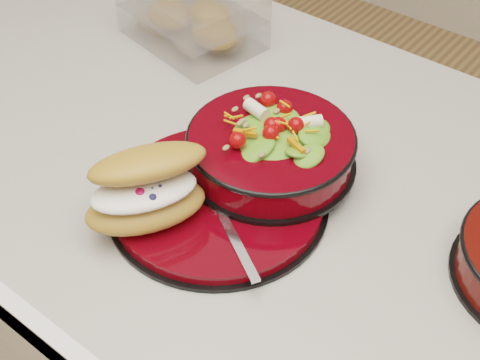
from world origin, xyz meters
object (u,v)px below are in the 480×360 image
Objects in this scene: island_counter at (222,321)px; croissant at (148,190)px; dinner_plate at (218,199)px; pastry_box at (193,16)px; salad_bowl at (271,144)px; fork at (229,229)px.

island_counter is 0.54m from croissant.
pastry_box reaches higher than dinner_plate.
salad_bowl is 0.13m from fork.
salad_bowl reaches higher than fork.
pastry_box is (-0.20, 0.18, 0.49)m from island_counter.
dinner_plate is 0.10m from croissant.
croissant reaches higher than fork.
salad_bowl is at bearing -8.11° from island_counter.
pastry_box reaches higher than fork.
croissant is at bearing -75.24° from island_counter.
fork is at bearing -34.61° from croissant.
dinner_plate is (0.09, -0.10, 0.46)m from island_counter.
salad_bowl is 0.17m from croissant.
croissant reaches higher than dinner_plate.
fork reaches higher than island_counter.
pastry_box is (-0.25, 0.36, -0.02)m from croissant.
salad_bowl is at bearing 77.98° from dinner_plate.
fork is (0.03, -0.12, -0.03)m from salad_bowl.
dinner_plate is at bearing 82.74° from fork.
croissant is at bearing 143.78° from fork.
croissant is 0.44m from pastry_box.
dinner_plate is 1.17× the size of pastry_box.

